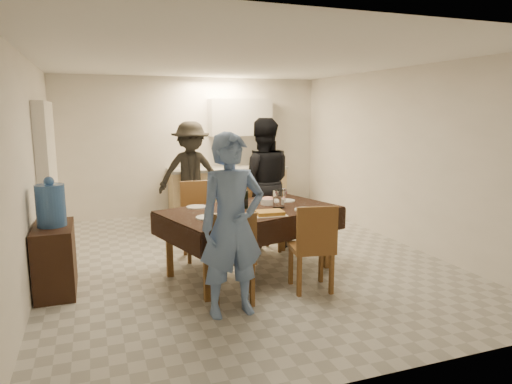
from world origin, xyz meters
TOP-DOWN VIEW (x-y plane):
  - floor at (0.00, 0.00)m, footprint 5.00×6.00m
  - ceiling at (0.00, 0.00)m, footprint 5.00×6.00m
  - wall_back at (0.00, 3.00)m, footprint 5.00×0.02m
  - wall_front at (0.00, -3.00)m, footprint 5.00×0.02m
  - wall_left at (-2.50, 0.00)m, footprint 0.02×6.00m
  - wall_right at (2.50, 0.00)m, footprint 0.02×6.00m
  - stub_partition at (-2.42, 1.20)m, footprint 0.15×1.40m
  - kitchen_base_cabinet at (0.60, 2.68)m, footprint 2.20×0.60m
  - kitchen_worktop at (0.60, 2.68)m, footprint 2.24×0.64m
  - upper_cabinet at (0.90, 2.82)m, footprint 1.20×0.34m
  - dining_table at (-0.06, -0.53)m, footprint 2.30×1.73m
  - chair_near_left at (-0.51, -1.37)m, footprint 0.54×0.55m
  - chair_near_right at (0.39, -1.37)m, footprint 0.52×0.52m
  - chair_far_left at (-0.51, 0.12)m, footprint 0.49×0.49m
  - chair_far_right at (0.39, 0.13)m, footprint 0.49×0.49m
  - console at (-2.28, -0.39)m, footprint 0.40×0.81m
  - water_jug at (-2.28, -0.39)m, footprint 0.30×0.30m
  - wine_bottle at (-0.11, -0.48)m, footprint 0.08×0.08m
  - water_pitcher at (0.29, -0.58)m, footprint 0.14×0.14m
  - savoury_tart at (0.04, -0.91)m, footprint 0.39×0.30m
  - salad_bowl at (0.24, -0.35)m, footprint 0.19×0.19m
  - mushroom_dish at (-0.11, -0.25)m, footprint 0.21×0.21m
  - wine_glass_a at (-0.61, -0.78)m, footprint 0.09×0.09m
  - wine_glass_b at (0.49, -0.28)m, footprint 0.08×0.08m
  - wine_glass_c at (-0.26, -0.23)m, footprint 0.09×0.09m
  - plate_near_left at (-0.66, -0.83)m, footprint 0.28×0.28m
  - plate_near_right at (0.54, -0.83)m, footprint 0.27×0.27m
  - plate_far_left at (-0.66, -0.23)m, footprint 0.24×0.24m
  - plate_far_right at (0.54, -0.23)m, footprint 0.24×0.24m
  - microwave at (1.42, 2.68)m, footprint 0.54×0.36m
  - person_near at (-0.61, -1.58)m, footprint 0.67×0.46m
  - person_far at (0.49, 0.52)m, footprint 1.07×0.93m
  - person_kitchen at (-0.20, 2.23)m, footprint 1.16×0.67m

SIDE VIEW (x-z plane):
  - floor at x=0.00m, z-range -0.01..0.01m
  - console at x=-2.28m, z-range 0.00..0.75m
  - kitchen_base_cabinet at x=0.60m, z-range 0.00..0.86m
  - chair_far_right at x=0.39m, z-range 0.32..0.83m
  - chair_near_left at x=-0.51m, z-range 0.34..0.87m
  - chair_near_right at x=0.39m, z-range 0.34..0.87m
  - chair_far_left at x=-0.51m, z-range 0.35..0.91m
  - dining_table at x=-0.06m, z-range 0.36..1.16m
  - plate_far_right at x=0.54m, z-range 0.80..0.81m
  - plate_far_left at x=-0.66m, z-range 0.80..0.81m
  - plate_near_right at x=0.54m, z-range 0.80..0.82m
  - plate_near_left at x=-0.66m, z-range 0.80..0.82m
  - mushroom_dish at x=-0.11m, z-range 0.80..0.84m
  - savoury_tart at x=0.04m, z-range 0.80..0.85m
  - salad_bowl at x=0.24m, z-range 0.80..0.87m
  - kitchen_worktop at x=0.60m, z-range 0.86..0.91m
  - person_near at x=-0.61m, z-range 0.00..1.78m
  - wine_glass_b at x=0.49m, z-range 0.80..0.99m
  - person_kitchen at x=-0.20m, z-range 0.00..1.79m
  - wine_glass_c at x=-0.26m, z-range 0.80..1.00m
  - wine_glass_a at x=-0.61m, z-range 0.80..1.00m
  - water_pitcher at x=0.29m, z-range 0.80..1.02m
  - person_far at x=0.49m, z-range 0.00..1.88m
  - wine_bottle at x=-0.11m, z-range 0.80..1.11m
  - water_jug at x=-2.28m, z-range 0.75..1.20m
  - stub_partition at x=-2.42m, z-range 0.00..2.10m
  - microwave at x=1.42m, z-range 0.91..1.21m
  - wall_back at x=0.00m, z-range 0.00..2.60m
  - wall_front at x=0.00m, z-range 0.00..2.60m
  - wall_left at x=-2.50m, z-range 0.00..2.60m
  - wall_right at x=2.50m, z-range 0.00..2.60m
  - upper_cabinet at x=0.90m, z-range 1.50..2.20m
  - ceiling at x=0.00m, z-range 2.59..2.61m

